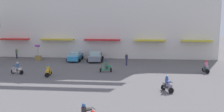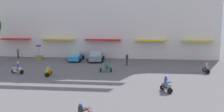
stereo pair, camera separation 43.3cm
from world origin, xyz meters
name	(u,v)px [view 2 (the right image)]	position (x,y,z in m)	size (l,w,h in m)	color
ground_plane	(80,87)	(0.00, 13.00, 0.00)	(128.00, 128.00, 0.00)	#5E5A5C
colonial_building	(108,5)	(0.00, 35.41, 8.66)	(36.38, 14.94, 20.39)	silver
parked_car_0	(76,56)	(-3.99, 27.41, 0.71)	(2.32, 4.41, 1.39)	#338DC6
parked_car_1	(96,56)	(-0.82, 27.38, 0.76)	(2.68, 4.63, 1.49)	gray
scooter_rider_0	(18,69)	(-8.77, 17.83, 0.60)	(1.54, 0.93, 1.50)	black
scooter_rider_1	(206,68)	(13.96, 20.78, 0.64)	(0.64, 1.37, 1.55)	black
scooter_rider_3	(166,85)	(8.32, 12.23, 0.61)	(1.09, 1.45, 1.49)	black
scooter_rider_5	(106,67)	(1.70, 19.91, 0.64)	(1.54, 0.85, 1.57)	black
scooter_rider_6	(48,71)	(-4.68, 17.07, 0.59)	(0.63, 1.36, 1.44)	black
pedestrian_0	(18,52)	(-13.96, 28.60, 0.96)	(0.44, 0.44, 1.68)	#1D212F
pedestrian_1	(127,59)	(4.06, 24.38, 0.99)	(0.50, 0.50, 1.74)	#2E2B4F
balloon_vendor_cart	(39,54)	(-9.77, 27.15, 1.02)	(0.94, 0.87, 2.55)	olive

